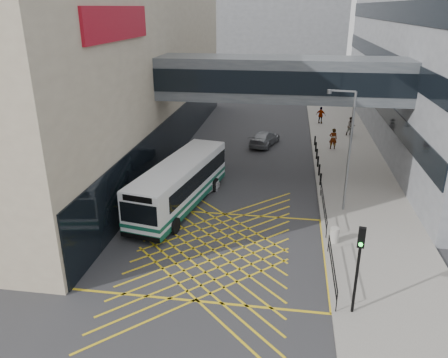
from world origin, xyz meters
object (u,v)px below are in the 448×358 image
at_px(car_white, 196,186).
at_px(pedestrian_b, 351,126).
at_px(litter_bin, 334,235).
at_px(car_silver, 264,138).
at_px(car_dark, 203,160).
at_px(pedestrian_a, 333,139).
at_px(street_lamp, 347,145).
at_px(pedestrian_c, 321,115).
at_px(bus, 181,183).
at_px(traffic_light, 359,258).

distance_m(car_white, pedestrian_b, 20.99).
bearing_deg(litter_bin, car_silver, 105.47).
relative_size(car_dark, pedestrian_a, 2.37).
height_order(street_lamp, litter_bin, street_lamp).
relative_size(street_lamp, pedestrian_b, 4.09).
bearing_deg(pedestrian_c, bus, 88.03).
xyz_separation_m(car_white, car_dark, (-0.66, 5.64, -0.01)).
distance_m(litter_bin, pedestrian_c, 26.96).
distance_m(car_silver, pedestrian_c, 10.41).
xyz_separation_m(traffic_light, pedestrian_a, (0.98, 23.60, -1.75)).
bearing_deg(pedestrian_b, pedestrian_c, 104.66).
height_order(litter_bin, pedestrian_b, pedestrian_b).
xyz_separation_m(bus, car_silver, (4.57, 14.51, -0.92)).
relative_size(litter_bin, pedestrian_c, 0.46).
distance_m(car_dark, pedestrian_b, 17.27).
bearing_deg(car_dark, traffic_light, 112.72).
bearing_deg(car_dark, litter_bin, 123.67).
height_order(car_white, car_silver, car_white).
xyz_separation_m(traffic_light, litter_bin, (-0.27, 6.08, -2.28)).
bearing_deg(car_white, pedestrian_b, -103.36).
height_order(car_dark, pedestrian_a, pedestrian_a).
relative_size(traffic_light, pedestrian_a, 2.16).
height_order(car_silver, pedestrian_b, pedestrian_b).
relative_size(car_silver, traffic_light, 1.11).
bearing_deg(traffic_light, pedestrian_a, 98.43).
height_order(traffic_light, litter_bin, traffic_light).
bearing_deg(bus, traffic_light, -34.36).
height_order(car_white, pedestrian_b, pedestrian_b).
bearing_deg(bus, car_dark, 100.71).
bearing_deg(street_lamp, bus, -168.18).
xyz_separation_m(street_lamp, pedestrian_b, (2.63, 18.00, -3.42)).
bearing_deg(litter_bin, pedestrian_a, 85.91).
xyz_separation_m(car_silver, litter_bin, (5.05, -18.26, -0.12)).
bearing_deg(traffic_light, car_silver, 113.14).
bearing_deg(bus, pedestrian_a, 62.17).
xyz_separation_m(car_dark, pedestrian_b, (13.05, 11.30, 0.38)).
bearing_deg(car_dark, pedestrian_b, -146.35).
height_order(car_dark, car_silver, car_silver).
distance_m(litter_bin, pedestrian_a, 17.57).
relative_size(car_silver, street_lamp, 0.60).
distance_m(car_silver, traffic_light, 25.01).
height_order(car_dark, pedestrian_b, pedestrian_b).
height_order(car_silver, litter_bin, car_silver).
xyz_separation_m(car_white, pedestrian_b, (12.39, 16.94, 0.37)).
height_order(traffic_light, pedestrian_a, traffic_light).
xyz_separation_m(traffic_light, pedestrian_c, (0.39, 33.04, -1.78)).
relative_size(car_dark, pedestrian_c, 2.45).
distance_m(car_dark, traffic_light, 19.99).
height_order(car_white, street_lamp, street_lamp).
bearing_deg(car_silver, pedestrian_a, -170.96).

